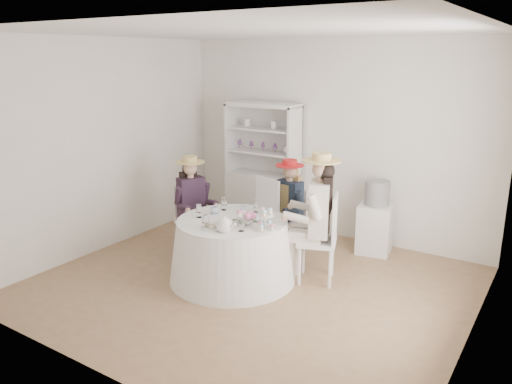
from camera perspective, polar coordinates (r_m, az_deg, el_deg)
The scene contains 23 objects.
ground at distance 5.66m, azimuth -0.56°, elevation -10.53°, with size 4.50×4.50×0.00m, color olive.
ceiling at distance 5.10m, azimuth -0.64°, elevation 17.92°, with size 4.50×4.50×0.00m, color white.
wall_back at distance 6.94m, azimuth 8.62°, elevation 5.88°, with size 4.50×4.50×0.00m, color silver.
wall_front at distance 3.77m, azimuth -17.66°, elevation -2.69°, with size 4.50×4.50×0.00m, color silver.
wall_left at distance 6.71m, azimuth -16.90°, elevation 5.06°, with size 4.50×4.50×0.00m, color silver.
wall_right at distance 4.43m, azimuth 24.46°, elevation -0.74°, with size 4.50×4.50×0.00m, color silver.
tea_table at distance 5.68m, azimuth -2.71°, elevation -6.61°, with size 1.43×1.43×0.71m.
hutch at distance 7.32m, azimuth 0.85°, elevation 0.94°, with size 1.17×0.62×1.83m.
side_table at distance 6.61m, azimuth 13.41°, elevation -4.09°, with size 0.41×0.41×0.64m, color silver.
hatbox at distance 6.47m, azimuth 13.67°, elevation -0.10°, with size 0.31×0.31×0.31m, color black.
guest_left at distance 6.33m, azimuth -7.32°, elevation -0.88°, with size 0.53×0.49×1.27m.
guest_mid at distance 6.20m, azimuth 3.71°, elevation -1.23°, with size 0.47×0.49×1.25m.
guest_right at distance 5.50m, azimuth 7.04°, elevation -2.12°, with size 0.61×0.56×1.47m.
spare_chair at distance 6.09m, azimuth 2.20°, elevation -2.81°, with size 0.56×0.56×1.07m.
teacup_a at distance 5.76m, azimuth -4.80°, elevation -2.14°, with size 0.09×0.09×0.07m, color white.
teacup_b at distance 5.81m, azimuth -1.54°, elevation -2.01°, with size 0.07×0.07×0.06m, color white.
teacup_c at distance 5.48m, azimuth 0.03°, elevation -3.05°, with size 0.09×0.09×0.07m, color white.
flower_bowl at distance 5.41m, azimuth -1.14°, elevation -3.36°, with size 0.22×0.22×0.05m, color white.
flower_arrangement at distance 5.37m, azimuth -1.10°, elevation -2.71°, with size 0.20×0.21×0.08m.
table_teapot at distance 5.16m, azimuth -3.65°, elevation -3.78°, with size 0.24×0.17×0.18m.
sandwich_plate at distance 5.30m, azimuth -5.02°, elevation -3.98°, with size 0.24×0.24×0.05m.
cupcake_stand at distance 5.22m, azimuth 1.08°, elevation -3.44°, with size 0.24×0.24×0.23m.
stemware_set at distance 5.53m, azimuth -2.76°, elevation -2.46°, with size 0.81×0.84×0.15m.
Camera 1 is at (2.82, -4.24, 2.47)m, focal length 35.00 mm.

